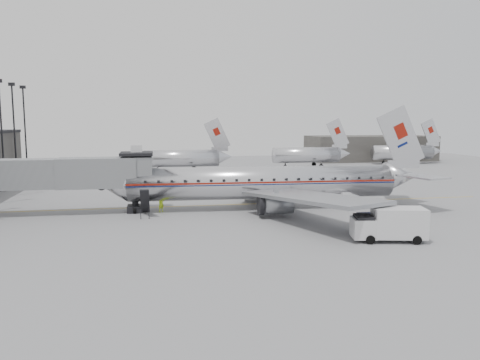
# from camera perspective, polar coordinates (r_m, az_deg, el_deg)

# --- Properties ---
(ground) EXTENTS (160.00, 160.00, 0.00)m
(ground) POSITION_cam_1_polar(r_m,az_deg,el_deg) (48.31, -1.70, -4.32)
(ground) COLOR slate
(ground) RESTS_ON ground
(hangar) EXTENTS (30.00, 12.00, 6.00)m
(hangar) POSITION_cam_1_polar(r_m,az_deg,el_deg) (119.05, 15.56, 3.76)
(hangar) COLOR #383633
(hangar) RESTS_ON ground
(apron_line) EXTENTS (60.00, 0.15, 0.01)m
(apron_line) POSITION_cam_1_polar(r_m,az_deg,el_deg) (54.62, 0.45, -2.96)
(apron_line) COLOR gold
(apron_line) RESTS_ON ground
(jet_bridge) EXTENTS (21.00, 6.20, 7.10)m
(jet_bridge) POSITION_cam_1_polar(r_m,az_deg,el_deg) (51.61, -20.99, 0.64)
(jet_bridge) COLOR slate
(jet_bridge) RESTS_ON ground
(distant_aircraft_near) EXTENTS (16.39, 3.20, 10.26)m
(distant_aircraft_near) POSITION_cam_1_polar(r_m,az_deg,el_deg) (89.21, -7.00, 2.73)
(distant_aircraft_near) COLOR silver
(distant_aircraft_near) RESTS_ON ground
(distant_aircraft_mid) EXTENTS (16.39, 3.20, 10.26)m
(distant_aircraft_mid) POSITION_cam_1_polar(r_m,az_deg,el_deg) (98.20, 8.19, 3.11)
(distant_aircraft_mid) COLOR silver
(distant_aircraft_mid) RESTS_ON ground
(distant_aircraft_far) EXTENTS (16.39, 3.20, 10.26)m
(distant_aircraft_far) POSITION_cam_1_polar(r_m,az_deg,el_deg) (111.74, 19.28, 3.28)
(distant_aircraft_far) COLOR silver
(distant_aircraft_far) RESTS_ON ground
(airliner) EXTENTS (36.39, 33.68, 11.50)m
(airliner) POSITION_cam_1_polar(r_m,az_deg,el_deg) (51.72, 3.52, -0.31)
(airliner) COLOR silver
(airliner) RESTS_ON ground
(service_van) EXTENTS (6.13, 3.40, 2.72)m
(service_van) POSITION_cam_1_polar(r_m,az_deg,el_deg) (39.70, 17.76, -5.10)
(service_van) COLOR silver
(service_van) RESTS_ON ground
(baggage_cart_navy) EXTENTS (2.26, 1.75, 1.74)m
(baggage_cart_navy) POSITION_cam_1_polar(r_m,az_deg,el_deg) (42.02, 15.71, -5.05)
(baggage_cart_navy) COLOR black
(baggage_cart_navy) RESTS_ON ground
(baggage_cart_white) EXTENTS (2.86, 2.55, 1.85)m
(baggage_cart_white) POSITION_cam_1_polar(r_m,az_deg,el_deg) (53.88, 12.80, -2.23)
(baggage_cart_white) COLOR white
(baggage_cart_white) RESTS_ON ground
(ramp_worker) EXTENTS (0.83, 0.79, 1.92)m
(ramp_worker) POSITION_cam_1_polar(r_m,az_deg,el_deg) (50.53, -9.58, -2.79)
(ramp_worker) COLOR #ABD719
(ramp_worker) RESTS_ON ground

